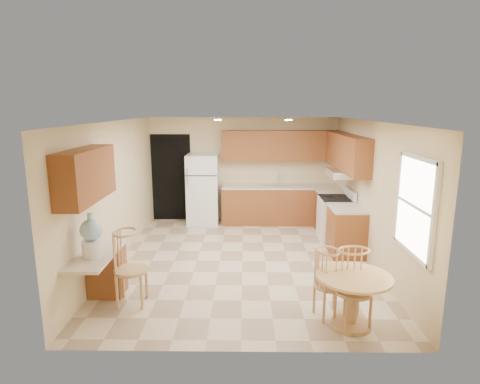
{
  "coord_description": "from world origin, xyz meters",
  "views": [
    {
      "loc": [
        0.04,
        -6.85,
        2.75
      ],
      "look_at": [
        -0.05,
        0.3,
        1.22
      ],
      "focal_mm": 30.0,
      "sensor_mm": 36.0,
      "label": 1
    }
  ],
  "objects_px": {
    "stove": "(336,219)",
    "chair_table_b": "(356,285)",
    "water_crock": "(92,237)",
    "refrigerator": "(203,189)",
    "dining_table": "(353,293)",
    "chair_desk": "(128,263)",
    "chair_table_a": "(332,280)"
  },
  "relations": [
    {
      "from": "refrigerator",
      "to": "chair_table_b",
      "type": "xyz_separation_m",
      "value": [
        2.35,
        -4.7,
        -0.21
      ]
    },
    {
      "from": "chair_table_b",
      "to": "chair_desk",
      "type": "bearing_deg",
      "value": -22.99
    },
    {
      "from": "refrigerator",
      "to": "chair_table_a",
      "type": "bearing_deg",
      "value": -64.5
    },
    {
      "from": "stove",
      "to": "dining_table",
      "type": "xyz_separation_m",
      "value": [
        -0.52,
        -3.37,
        -0.02
      ]
    },
    {
      "from": "dining_table",
      "to": "chair_table_a",
      "type": "bearing_deg",
      "value": 145.82
    },
    {
      "from": "stove",
      "to": "water_crock",
      "type": "relative_size",
      "value": 1.81
    },
    {
      "from": "chair_desk",
      "to": "water_crock",
      "type": "distance_m",
      "value": 0.6
    },
    {
      "from": "chair_table_a",
      "to": "stove",
      "type": "bearing_deg",
      "value": 151.2
    },
    {
      "from": "refrigerator",
      "to": "chair_table_b",
      "type": "height_order",
      "value": "refrigerator"
    },
    {
      "from": "refrigerator",
      "to": "stove",
      "type": "xyz_separation_m",
      "value": [
        2.88,
        -1.22,
        -0.36
      ]
    },
    {
      "from": "water_crock",
      "to": "dining_table",
      "type": "bearing_deg",
      "value": -6.78
    },
    {
      "from": "refrigerator",
      "to": "chair_table_a",
      "type": "xyz_separation_m",
      "value": [
        2.11,
        -4.43,
        -0.26
      ]
    },
    {
      "from": "chair_table_a",
      "to": "water_crock",
      "type": "distance_m",
      "value": 3.21
    },
    {
      "from": "stove",
      "to": "chair_table_b",
      "type": "distance_m",
      "value": 3.52
    },
    {
      "from": "refrigerator",
      "to": "water_crock",
      "type": "bearing_deg",
      "value": -104.08
    },
    {
      "from": "dining_table",
      "to": "chair_table_b",
      "type": "bearing_deg",
      "value": -90.0
    },
    {
      "from": "stove",
      "to": "chair_table_a",
      "type": "distance_m",
      "value": 3.3
    },
    {
      "from": "refrigerator",
      "to": "dining_table",
      "type": "height_order",
      "value": "refrigerator"
    },
    {
      "from": "stove",
      "to": "water_crock",
      "type": "height_order",
      "value": "water_crock"
    },
    {
      "from": "dining_table",
      "to": "chair_table_a",
      "type": "xyz_separation_m",
      "value": [
        -0.24,
        0.16,
        0.11
      ]
    },
    {
      "from": "chair_table_b",
      "to": "water_crock",
      "type": "distance_m",
      "value": 3.46
    },
    {
      "from": "chair_table_b",
      "to": "water_crock",
      "type": "relative_size",
      "value": 1.67
    },
    {
      "from": "stove",
      "to": "chair_table_b",
      "type": "bearing_deg",
      "value": -98.59
    },
    {
      "from": "refrigerator",
      "to": "chair_desk",
      "type": "bearing_deg",
      "value": -98.28
    },
    {
      "from": "refrigerator",
      "to": "dining_table",
      "type": "bearing_deg",
      "value": -62.89
    },
    {
      "from": "chair_table_a",
      "to": "chair_table_b",
      "type": "bearing_deg",
      "value": 26.26
    },
    {
      "from": "chair_table_b",
      "to": "chair_desk",
      "type": "height_order",
      "value": "chair_desk"
    },
    {
      "from": "chair_table_b",
      "to": "water_crock",
      "type": "bearing_deg",
      "value": -20.52
    },
    {
      "from": "chair_desk",
      "to": "chair_table_a",
      "type": "bearing_deg",
      "value": 81.12
    },
    {
      "from": "dining_table",
      "to": "chair_table_b",
      "type": "height_order",
      "value": "chair_table_b"
    },
    {
      "from": "stove",
      "to": "chair_table_a",
      "type": "bearing_deg",
      "value": -103.36
    },
    {
      "from": "water_crock",
      "to": "refrigerator",
      "type": "bearing_deg",
      "value": 75.92
    }
  ]
}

